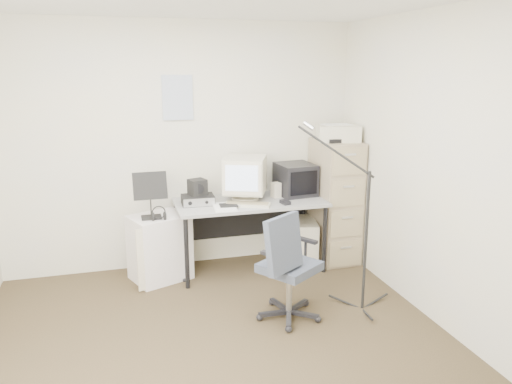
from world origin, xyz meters
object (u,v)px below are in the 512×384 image
object	(u,v)px
desk	(250,235)
office_chair	(290,265)
side_cart	(160,247)
filing_cabinet	(335,201)

from	to	relation	value
desk	office_chair	distance (m)	1.11
desk	office_chair	bearing A→B (deg)	-88.14
desk	side_cart	xyz separation A→B (m)	(-0.92, 0.00, -0.04)
office_chair	side_cart	xyz separation A→B (m)	(-0.96, 1.10, -0.15)
filing_cabinet	desk	bearing A→B (deg)	-178.19
office_chair	desk	bearing A→B (deg)	57.84
desk	office_chair	size ratio (longest dim) A/B	1.59
office_chair	side_cart	distance (m)	1.47
filing_cabinet	side_cart	distance (m)	1.90
filing_cabinet	office_chair	distance (m)	1.47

